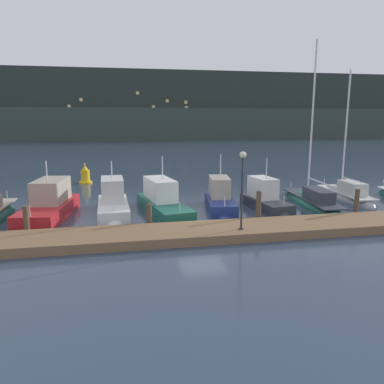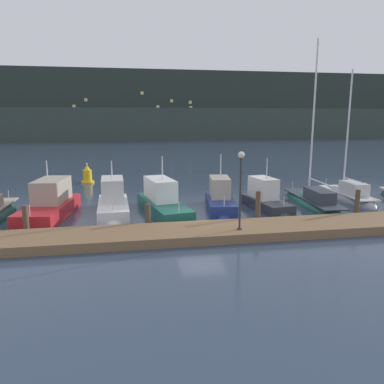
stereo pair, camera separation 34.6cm
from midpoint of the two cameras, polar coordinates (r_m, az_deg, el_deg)
ground_plane at (r=21.02m, az=1.97°, el=-4.83°), size 400.00×400.00×0.00m
dock at (r=18.80m, az=3.46°, el=-6.08°), size 36.36×2.80×0.45m
mooring_pile_1 at (r=20.31m, az=-23.54°, el=-4.06°), size 0.28×0.28×1.57m
mooring_pile_2 at (r=19.80m, az=-6.22°, el=-3.80°), size 0.28×0.28×1.40m
mooring_pile_3 at (r=21.01m, az=10.46°, el=-2.39°), size 0.28×0.28×1.87m
mooring_pile_4 at (r=23.80m, az=24.22°, el=-1.74°), size 0.28×0.28×1.76m
motorboat_berth_3 at (r=23.93m, az=-20.45°, el=-2.45°), size 3.30×7.08×3.82m
motorboat_berth_4 at (r=23.60m, az=-11.49°, el=-2.34°), size 2.12×5.78×3.90m
motorboat_berth_5 at (r=23.38m, az=-4.04°, el=-2.23°), size 3.29×7.37×4.06m
motorboat_berth_6 at (r=24.29m, az=4.72°, el=-1.78°), size 2.60×5.59×4.12m
motorboat_berth_7 at (r=24.88m, az=11.55°, el=-1.78°), size 2.37×5.18×3.97m
sailboat_berth_8 at (r=26.68m, az=18.28°, el=-1.61°), size 2.46×8.32×11.45m
sailboat_berth_9 at (r=29.44m, az=22.87°, el=-0.79°), size 2.19×7.08×9.91m
channel_buoy at (r=35.24m, az=-15.37°, el=2.43°), size 1.18×1.18×1.82m
dock_lamppost at (r=17.98m, az=7.98°, el=2.17°), size 0.32×0.32×3.82m
hillside_backdrop at (r=109.44m, az=-7.08°, el=12.56°), size 240.00×23.00×18.47m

